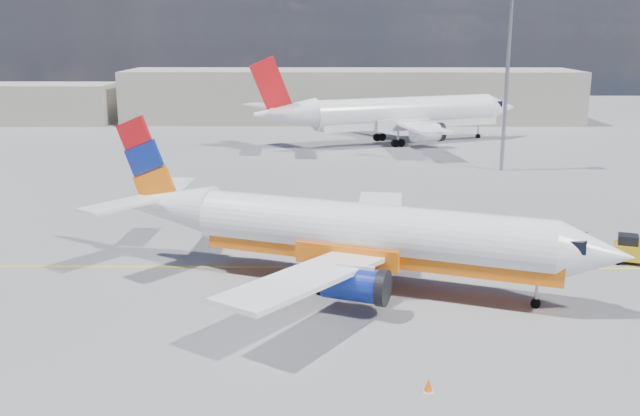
{
  "coord_description": "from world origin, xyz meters",
  "views": [
    {
      "loc": [
        1.37,
        -38.18,
        14.06
      ],
      "look_at": [
        0.91,
        3.96,
        3.5
      ],
      "focal_mm": 40.0,
      "sensor_mm": 36.0,
      "label": 1
    }
  ],
  "objects_px": {
    "traffic_cone": "(428,385)",
    "gse_tug": "(634,250)",
    "second_jet": "(397,114)",
    "main_jet": "(354,233)"
  },
  "relations": [
    {
      "from": "traffic_cone",
      "to": "gse_tug",
      "type": "bearing_deg",
      "value": 47.64
    },
    {
      "from": "second_jet",
      "to": "traffic_cone",
      "type": "height_order",
      "value": "second_jet"
    },
    {
      "from": "main_jet",
      "to": "gse_tug",
      "type": "xyz_separation_m",
      "value": [
        17.46,
        4.0,
        -2.2
      ]
    },
    {
      "from": "main_jet",
      "to": "traffic_cone",
      "type": "height_order",
      "value": "main_jet"
    },
    {
      "from": "gse_tug",
      "to": "traffic_cone",
      "type": "distance_m",
      "value": 22.12
    },
    {
      "from": "gse_tug",
      "to": "traffic_cone",
      "type": "bearing_deg",
      "value": -112.51
    },
    {
      "from": "second_jet",
      "to": "gse_tug",
      "type": "distance_m",
      "value": 49.1
    },
    {
      "from": "main_jet",
      "to": "gse_tug",
      "type": "relative_size",
      "value": 10.63
    },
    {
      "from": "second_jet",
      "to": "gse_tug",
      "type": "relative_size",
      "value": 12.96
    },
    {
      "from": "main_jet",
      "to": "gse_tug",
      "type": "height_order",
      "value": "main_jet"
    }
  ]
}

